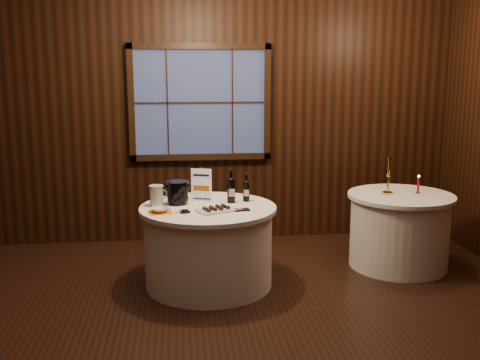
{
  "coord_description": "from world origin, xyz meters",
  "views": [
    {
      "loc": [
        -0.27,
        -4.09,
        2.03
      ],
      "look_at": [
        0.29,
        0.9,
        1.04
      ],
      "focal_mm": 42.0,
      "sensor_mm": 36.0,
      "label": 1
    }
  ],
  "objects": [
    {
      "name": "grape_bunch",
      "position": [
        -0.22,
        0.77,
        0.79
      ],
      "size": [
        0.15,
        0.05,
        0.03
      ],
      "rotation": [
        0.0,
        0.0,
        0.01
      ],
      "color": "black",
      "rests_on": "main_table"
    },
    {
      "name": "brass_candlestick",
      "position": [
        1.87,
        1.33,
        0.91
      ],
      "size": [
        0.11,
        0.11,
        0.39
      ],
      "color": "gold",
      "rests_on": "side_table"
    },
    {
      "name": "side_table",
      "position": [
        2.0,
        1.3,
        0.39
      ],
      "size": [
        1.08,
        1.08,
        0.77
      ],
      "color": "white",
      "rests_on": "ground"
    },
    {
      "name": "ice_bucket",
      "position": [
        -0.28,
        1.13,
        0.89
      ],
      "size": [
        0.22,
        0.22,
        0.22
      ],
      "color": "black",
      "rests_on": "main_table"
    },
    {
      "name": "ground",
      "position": [
        0.0,
        0.0,
        0.0
      ],
      "size": [
        6.0,
        6.0,
        0.0
      ],
      "primitive_type": "plane",
      "color": "black",
      "rests_on": "ground"
    },
    {
      "name": "port_bottle_right",
      "position": [
        0.38,
        1.17,
        0.89
      ],
      "size": [
        0.07,
        0.07,
        0.27
      ],
      "rotation": [
        0.0,
        0.0,
        -0.06
      ],
      "color": "black",
      "rests_on": "main_table"
    },
    {
      "name": "orange_napkin",
      "position": [
        -0.44,
        0.83,
        0.77
      ],
      "size": [
        0.23,
        0.23,
        0.0
      ],
      "primitive_type": "cube",
      "rotation": [
        0.0,
        0.0,
        0.11
      ],
      "color": "orange",
      "rests_on": "main_table"
    },
    {
      "name": "chocolate_plate",
      "position": [
        0.06,
        0.81,
        0.79
      ],
      "size": [
        0.39,
        0.33,
        0.05
      ],
      "rotation": [
        0.0,
        0.0,
        0.42
      ],
      "color": "silver",
      "rests_on": "main_table"
    },
    {
      "name": "red_candle",
      "position": [
        2.18,
        1.3,
        0.85
      ],
      "size": [
        0.05,
        0.05,
        0.19
      ],
      "color": "gold",
      "rests_on": "side_table"
    },
    {
      "name": "sign_stand",
      "position": [
        -0.05,
        1.25,
        0.88
      ],
      "size": [
        0.19,
        0.15,
        0.33
      ],
      "rotation": [
        0.0,
        0.0,
        -0.32
      ],
      "color": "silver",
      "rests_on": "main_table"
    },
    {
      "name": "main_table",
      "position": [
        0.0,
        1.0,
        0.39
      ],
      "size": [
        1.28,
        1.28,
        0.77
      ],
      "color": "white",
      "rests_on": "ground"
    },
    {
      "name": "back_wall",
      "position": [
        0.0,
        2.48,
        1.54
      ],
      "size": [
        6.0,
        0.1,
        3.0
      ],
      "color": "black",
      "rests_on": "ground"
    },
    {
      "name": "chocolate_box",
      "position": [
        0.28,
        0.81,
        0.78
      ],
      "size": [
        0.18,
        0.11,
        0.01
      ],
      "primitive_type": "cube",
      "rotation": [
        0.0,
        0.0,
        0.13
      ],
      "color": "black",
      "rests_on": "main_table"
    },
    {
      "name": "port_bottle_left",
      "position": [
        0.23,
        1.13,
        0.91
      ],
      "size": [
        0.08,
        0.08,
        0.33
      ],
      "rotation": [
        0.0,
        0.0,
        0.07
      ],
      "color": "black",
      "rests_on": "main_table"
    },
    {
      "name": "cracker_bowl",
      "position": [
        -0.44,
        0.83,
        0.79
      ],
      "size": [
        0.2,
        0.2,
        0.04
      ],
      "primitive_type": "imported",
      "rotation": [
        0.0,
        0.0,
        0.43
      ],
      "color": "silver",
      "rests_on": "orange_napkin"
    },
    {
      "name": "glass_pitcher",
      "position": [
        -0.48,
        1.09,
        0.87
      ],
      "size": [
        0.18,
        0.13,
        0.19
      ],
      "rotation": [
        0.0,
        0.0,
        0.38
      ],
      "color": "silver",
      "rests_on": "main_table"
    }
  ]
}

